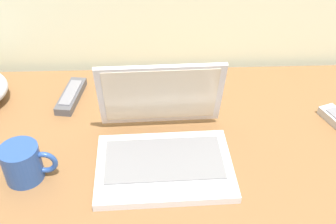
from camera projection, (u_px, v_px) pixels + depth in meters
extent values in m
cube|color=brown|center=(172.00, 155.00, 1.00)|extent=(1.60, 0.76, 0.03)
cube|color=silver|center=(164.00, 167.00, 0.93)|extent=(0.32, 0.23, 0.02)
cube|color=slate|center=(164.00, 159.00, 0.94)|extent=(0.27, 0.15, 0.00)
cube|color=silver|center=(161.00, 95.00, 0.98)|extent=(0.30, 0.07, 0.20)
cube|color=beige|center=(161.00, 96.00, 0.97)|extent=(0.27, 0.06, 0.17)
cylinder|color=#26478C|center=(22.00, 163.00, 0.90)|extent=(0.09, 0.09, 0.09)
torus|color=#26478C|center=(44.00, 162.00, 0.90)|extent=(0.06, 0.01, 0.06)
cube|color=#4C4C51|center=(71.00, 96.00, 1.15)|extent=(0.07, 0.17, 0.02)
cube|color=slate|center=(71.00, 92.00, 1.15)|extent=(0.05, 0.12, 0.00)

